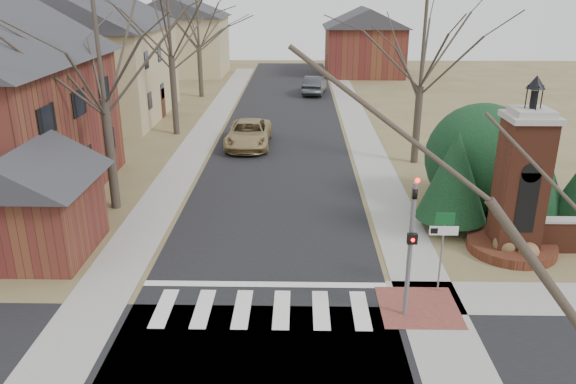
{
  "coord_description": "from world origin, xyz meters",
  "views": [
    {
      "loc": [
        1.1,
        -13.95,
        9.33
      ],
      "look_at": [
        0.69,
        6.0,
        1.9
      ],
      "focal_mm": 35.0,
      "sensor_mm": 36.0,
      "label": 1
    }
  ],
  "objects_px": {
    "brick_gate_monument": "(519,196)",
    "sign_post": "(443,237)",
    "distant_car": "(315,85)",
    "traffic_signal_pole": "(411,237)",
    "pickup_truck": "(249,134)"
  },
  "relations": [
    {
      "from": "sign_post",
      "to": "brick_gate_monument",
      "type": "relative_size",
      "value": 0.42
    },
    {
      "from": "distant_car",
      "to": "brick_gate_monument",
      "type": "bearing_deg",
      "value": 109.89
    },
    {
      "from": "pickup_truck",
      "to": "distant_car",
      "type": "xyz_separation_m",
      "value": [
        4.42,
        17.36,
        0.03
      ]
    },
    {
      "from": "traffic_signal_pole",
      "to": "sign_post",
      "type": "distance_m",
      "value": 2.02
    },
    {
      "from": "pickup_truck",
      "to": "brick_gate_monument",
      "type": "bearing_deg",
      "value": -51.8
    },
    {
      "from": "sign_post",
      "to": "traffic_signal_pole",
      "type": "bearing_deg",
      "value": -132.43
    },
    {
      "from": "sign_post",
      "to": "brick_gate_monument",
      "type": "height_order",
      "value": "brick_gate_monument"
    },
    {
      "from": "brick_gate_monument",
      "to": "pickup_truck",
      "type": "bearing_deg",
      "value": 127.91
    },
    {
      "from": "sign_post",
      "to": "distant_car",
      "type": "height_order",
      "value": "sign_post"
    },
    {
      "from": "brick_gate_monument",
      "to": "sign_post",
      "type": "bearing_deg",
      "value": -138.58
    },
    {
      "from": "traffic_signal_pole",
      "to": "distant_car",
      "type": "bearing_deg",
      "value": 92.95
    },
    {
      "from": "traffic_signal_pole",
      "to": "distant_car",
      "type": "distance_m",
      "value": 35.95
    },
    {
      "from": "brick_gate_monument",
      "to": "distant_car",
      "type": "xyz_separation_m",
      "value": [
        -6.55,
        31.44,
        -1.36
      ]
    },
    {
      "from": "brick_gate_monument",
      "to": "distant_car",
      "type": "bearing_deg",
      "value": 101.76
    },
    {
      "from": "sign_post",
      "to": "pickup_truck",
      "type": "xyz_separation_m",
      "value": [
        -7.56,
        17.08,
        -1.18
      ]
    }
  ]
}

